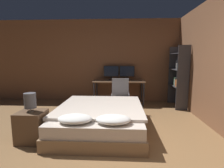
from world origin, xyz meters
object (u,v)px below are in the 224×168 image
at_px(bed, 100,118).
at_px(bedside_lamp, 30,101).
at_px(bookshelf, 179,75).
at_px(desk, 119,83).
at_px(computer_mouse, 128,81).
at_px(monitor_right, 127,72).
at_px(keyboard, 119,81).
at_px(office_chair, 120,97).
at_px(nightstand, 32,127).
at_px(monitor_left, 111,72).

xyz_separation_m(bed, bedside_lamp, (-1.11, -0.59, 0.49)).
bearing_deg(bedside_lamp, bookshelf, 36.30).
bearing_deg(desk, bedside_lamp, -118.49).
bearing_deg(bookshelf, computer_mouse, 176.56).
relative_size(bedside_lamp, computer_mouse, 4.60).
height_order(monitor_right, computer_mouse, monitor_right).
bearing_deg(monitor_right, keyboard, -118.36).
xyz_separation_m(bedside_lamp, office_chair, (1.51, 1.92, -0.35)).
height_order(bedside_lamp, monitor_right, monitor_right).
bearing_deg(nightstand, bedside_lamp, 90.00).
bearing_deg(computer_mouse, nightstand, -125.32).
bearing_deg(keyboard, computer_mouse, 0.00).
xyz_separation_m(bedside_lamp, keyboard, (1.46, 2.45, 0.03)).
bearing_deg(nightstand, office_chair, 51.79).
xyz_separation_m(bed, desk, (0.35, 2.10, 0.42)).
xyz_separation_m(monitor_left, office_chair, (0.31, -1.01, -0.62)).
distance_m(nightstand, office_chair, 2.44).
bearing_deg(bookshelf, monitor_right, 159.18).
height_order(desk, computer_mouse, computer_mouse).
bearing_deg(monitor_left, bed, -92.17).
distance_m(nightstand, desk, 3.08).
xyz_separation_m(keyboard, bookshelf, (1.76, -0.09, 0.21)).
bearing_deg(desk, nightstand, -118.49).
height_order(bedside_lamp, bookshelf, bookshelf).
xyz_separation_m(desk, monitor_left, (-0.26, 0.24, 0.34)).
xyz_separation_m(nightstand, bookshelf, (3.21, 2.36, 0.70)).
bearing_deg(keyboard, bookshelf, -2.90).
distance_m(nightstand, monitor_left, 3.25).
height_order(monitor_left, keyboard, monitor_left).
bearing_deg(nightstand, keyboard, 59.23).
relative_size(bedside_lamp, monitor_left, 0.66).
bearing_deg(bookshelf, nightstand, -143.70).
height_order(nightstand, office_chair, office_chair).
bearing_deg(bookshelf, monitor_left, 164.23).
relative_size(monitor_right, computer_mouse, 7.00).
relative_size(nightstand, keyboard, 1.42).
bearing_deg(desk, office_chair, -86.19).
bearing_deg(monitor_left, computer_mouse, -41.83).
bearing_deg(computer_mouse, bookshelf, -3.44).
height_order(monitor_left, computer_mouse, monitor_left).
height_order(nightstand, monitor_left, monitor_left).
xyz_separation_m(desk, keyboard, (0.00, -0.24, 0.09)).
bearing_deg(office_chair, nightstand, -128.21).
distance_m(desk, computer_mouse, 0.38).
relative_size(monitor_right, bookshelf, 0.27).
xyz_separation_m(computer_mouse, bookshelf, (1.48, -0.09, 0.20)).
bearing_deg(monitor_right, bed, -104.54).
bearing_deg(office_chair, bookshelf, 14.55).
distance_m(monitor_left, monitor_right, 0.52).
xyz_separation_m(desk, computer_mouse, (0.28, -0.24, 0.10)).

